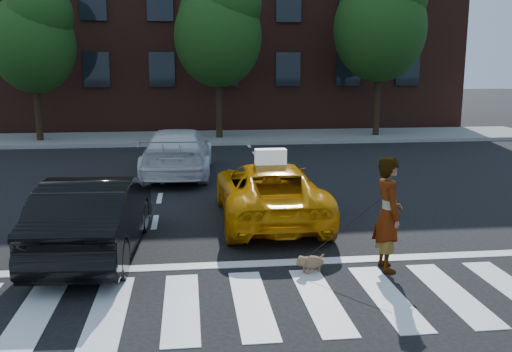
{
  "coord_description": "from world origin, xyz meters",
  "views": [
    {
      "loc": [
        -0.85,
        -7.57,
        3.4
      ],
      "look_at": [
        0.51,
        3.73,
        1.1
      ],
      "focal_mm": 40.0,
      "sensor_mm": 36.0,
      "label": 1
    }
  ],
  "objects_px": {
    "tree_right": "(381,17)",
    "woman": "(388,214)",
    "taxi": "(269,191)",
    "black_sedan": "(95,215)",
    "white_suv": "(178,152)",
    "tree_mid": "(219,25)",
    "tree_left": "(33,35)",
    "dog": "(310,262)"
  },
  "relations": [
    {
      "from": "tree_mid",
      "to": "black_sedan",
      "type": "xyz_separation_m",
      "value": [
        -3.07,
        -14.5,
        -4.14
      ]
    },
    {
      "from": "taxi",
      "to": "dog",
      "type": "xyz_separation_m",
      "value": [
        0.21,
        -3.23,
        -0.45
      ]
    },
    {
      "from": "white_suv",
      "to": "dog",
      "type": "height_order",
      "value": "white_suv"
    },
    {
      "from": "black_sedan",
      "to": "taxi",
      "type": "bearing_deg",
      "value": -148.9
    },
    {
      "from": "tree_left",
      "to": "taxi",
      "type": "height_order",
      "value": "tree_left"
    },
    {
      "from": "tree_left",
      "to": "woman",
      "type": "distance_m",
      "value": 18.76
    },
    {
      "from": "tree_mid",
      "to": "taxi",
      "type": "bearing_deg",
      "value": -88.52
    },
    {
      "from": "tree_left",
      "to": "tree_mid",
      "type": "xyz_separation_m",
      "value": [
        7.5,
        -0.0,
        0.41
      ]
    },
    {
      "from": "woman",
      "to": "dog",
      "type": "height_order",
      "value": "woman"
    },
    {
      "from": "tree_left",
      "to": "dog",
      "type": "xyz_separation_m",
      "value": [
        8.04,
        -15.91,
        -4.26
      ]
    },
    {
      "from": "tree_right",
      "to": "white_suv",
      "type": "distance_m",
      "value": 12.31
    },
    {
      "from": "black_sedan",
      "to": "woman",
      "type": "distance_m",
      "value": 5.1
    },
    {
      "from": "tree_mid",
      "to": "white_suv",
      "type": "xyz_separation_m",
      "value": [
        -1.7,
        -7.43,
        -4.14
      ]
    },
    {
      "from": "white_suv",
      "to": "black_sedan",
      "type": "bearing_deg",
      "value": 82.36
    },
    {
      "from": "tree_right",
      "to": "tree_left",
      "type": "bearing_deg",
      "value": 180.0
    },
    {
      "from": "tree_mid",
      "to": "tree_right",
      "type": "relative_size",
      "value": 0.92
    },
    {
      "from": "woman",
      "to": "dog",
      "type": "distance_m",
      "value": 1.5
    },
    {
      "from": "black_sedan",
      "to": "dog",
      "type": "height_order",
      "value": "black_sedan"
    },
    {
      "from": "tree_left",
      "to": "woman",
      "type": "height_order",
      "value": "tree_left"
    },
    {
      "from": "tree_mid",
      "to": "white_suv",
      "type": "height_order",
      "value": "tree_mid"
    },
    {
      "from": "tree_left",
      "to": "tree_right",
      "type": "height_order",
      "value": "tree_right"
    },
    {
      "from": "woman",
      "to": "black_sedan",
      "type": "bearing_deg",
      "value": 75.47
    },
    {
      "from": "black_sedan",
      "to": "tree_mid",
      "type": "bearing_deg",
      "value": -98.92
    },
    {
      "from": "tree_mid",
      "to": "woman",
      "type": "height_order",
      "value": "tree_mid"
    },
    {
      "from": "tree_mid",
      "to": "tree_right",
      "type": "bearing_deg",
      "value": -0.0
    },
    {
      "from": "tree_left",
      "to": "taxi",
      "type": "xyz_separation_m",
      "value": [
        7.83,
        -12.69,
        -3.8
      ]
    },
    {
      "from": "tree_left",
      "to": "woman",
      "type": "xyz_separation_m",
      "value": [
        9.33,
        -15.9,
        -3.49
      ]
    },
    {
      "from": "tree_mid",
      "to": "tree_right",
      "type": "xyz_separation_m",
      "value": [
        7.0,
        -0.0,
        0.41
      ]
    },
    {
      "from": "black_sedan",
      "to": "white_suv",
      "type": "relative_size",
      "value": 0.88
    },
    {
      "from": "tree_right",
      "to": "dog",
      "type": "xyz_separation_m",
      "value": [
        -6.46,
        -15.91,
        -5.08
      ]
    },
    {
      "from": "tree_right",
      "to": "dog",
      "type": "relative_size",
      "value": 14.66
    },
    {
      "from": "taxi",
      "to": "woman",
      "type": "xyz_separation_m",
      "value": [
        1.51,
        -3.21,
        0.31
      ]
    },
    {
      "from": "tree_right",
      "to": "woman",
      "type": "distance_m",
      "value": 17.26
    },
    {
      "from": "tree_left",
      "to": "tree_mid",
      "type": "height_order",
      "value": "tree_mid"
    },
    {
      "from": "dog",
      "to": "black_sedan",
      "type": "bearing_deg",
      "value": 134.34
    },
    {
      "from": "white_suv",
      "to": "dog",
      "type": "distance_m",
      "value": 8.79
    },
    {
      "from": "tree_mid",
      "to": "black_sedan",
      "type": "bearing_deg",
      "value": -101.95
    },
    {
      "from": "tree_left",
      "to": "dog",
      "type": "distance_m",
      "value": 18.33
    },
    {
      "from": "tree_left",
      "to": "woman",
      "type": "bearing_deg",
      "value": -59.58
    },
    {
      "from": "taxi",
      "to": "black_sedan",
      "type": "relative_size",
      "value": 1.06
    },
    {
      "from": "tree_mid",
      "to": "tree_right",
      "type": "height_order",
      "value": "tree_right"
    },
    {
      "from": "black_sedan",
      "to": "white_suv",
      "type": "bearing_deg",
      "value": -97.91
    }
  ]
}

